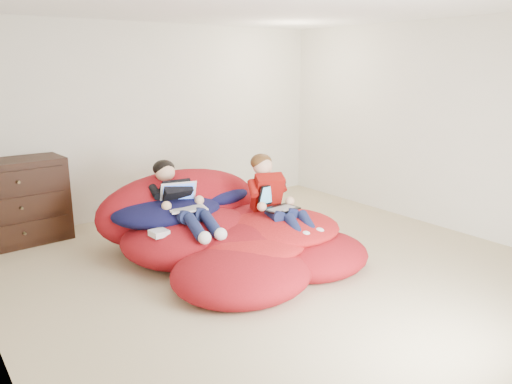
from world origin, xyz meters
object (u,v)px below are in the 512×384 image
dresser (16,202)px  laptop_white (183,201)px  beanbag_pile (226,232)px  older_boy (179,197)px  younger_boy (275,195)px  laptop_black (277,202)px

dresser → laptop_white: size_ratio=2.49×
beanbag_pile → older_boy: (-0.40, 0.26, 0.39)m
beanbag_pile → laptop_white: beanbag_pile is taller
beanbag_pile → younger_boy: size_ratio=2.41×
beanbag_pile → laptop_black: size_ratio=6.54×
beanbag_pile → younger_boy: bearing=-24.4°
older_boy → younger_boy: bearing=-28.3°
dresser → laptop_black: 2.93m
older_boy → laptop_black: size_ratio=3.11×
older_boy → laptop_black: (0.88, -0.51, -0.08)m
dresser → beanbag_pile: size_ratio=0.45×
older_boy → younger_boy: size_ratio=1.14×
dresser → younger_boy: bearing=-41.9°
beanbag_pile → laptop_white: bearing=158.1°
dresser → younger_boy: younger_boy is taller
dresser → older_boy: 1.95m
dresser → laptop_black: size_ratio=2.95×
older_boy → laptop_black: 1.02m
younger_boy → laptop_black: size_ratio=2.72×
laptop_black → dresser: bearing=137.6°
younger_boy → laptop_black: (0.00, -0.03, -0.07)m
beanbag_pile → younger_boy: 0.65m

